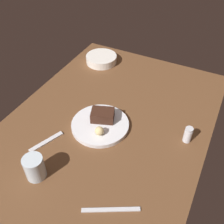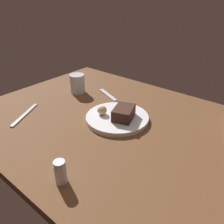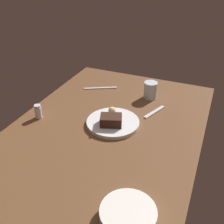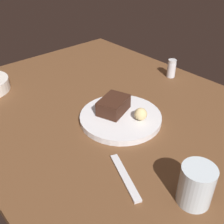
# 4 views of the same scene
# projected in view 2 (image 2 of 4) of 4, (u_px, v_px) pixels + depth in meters

# --- Properties ---
(dining_table) EXTENTS (1.20, 0.84, 0.03)m
(dining_table) POSITION_uv_depth(u_px,v_px,m) (120.00, 128.00, 0.88)
(dining_table) COLOR brown
(dining_table) RESTS_ON ground
(dessert_plate) EXTENTS (0.25, 0.25, 0.02)m
(dessert_plate) POSITION_uv_depth(u_px,v_px,m) (117.00, 118.00, 0.89)
(dessert_plate) COLOR silver
(dessert_plate) RESTS_ON dining_table
(chocolate_cake_slice) EXTENTS (0.10, 0.11, 0.04)m
(chocolate_cake_slice) POSITION_uv_depth(u_px,v_px,m) (123.00, 113.00, 0.87)
(chocolate_cake_slice) COLOR #381E14
(chocolate_cake_slice) RESTS_ON dessert_plate
(bread_roll) EXTENTS (0.04, 0.04, 0.04)m
(bread_roll) POSITION_uv_depth(u_px,v_px,m) (102.00, 110.00, 0.89)
(bread_roll) COLOR #DBC184
(bread_roll) RESTS_ON dessert_plate
(salt_shaker) EXTENTS (0.03, 0.03, 0.07)m
(salt_shaker) POSITION_uv_depth(u_px,v_px,m) (60.00, 172.00, 0.60)
(salt_shaker) COLOR silver
(salt_shaker) RESTS_ON dining_table
(water_glass) EXTENTS (0.07, 0.07, 0.09)m
(water_glass) POSITION_uv_depth(u_px,v_px,m) (77.00, 84.00, 1.11)
(water_glass) COLOR silver
(water_glass) RESTS_ON dining_table
(dessert_spoon) EXTENTS (0.15, 0.07, 0.01)m
(dessert_spoon) POSITION_uv_depth(u_px,v_px,m) (108.00, 95.00, 1.10)
(dessert_spoon) COLOR silver
(dessert_spoon) RESTS_ON dining_table
(butter_knife) EXTENTS (0.10, 0.17, 0.01)m
(butter_knife) POSITION_uv_depth(u_px,v_px,m) (25.00, 115.00, 0.93)
(butter_knife) COLOR silver
(butter_knife) RESTS_ON dining_table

